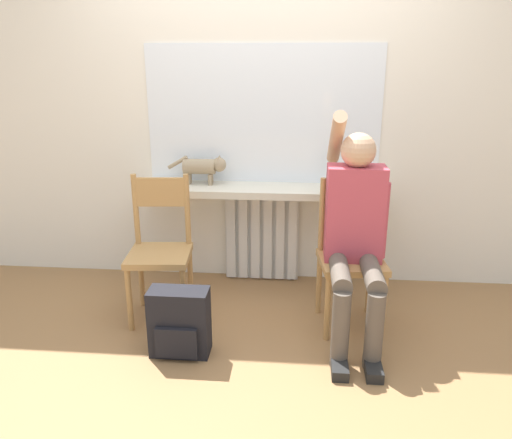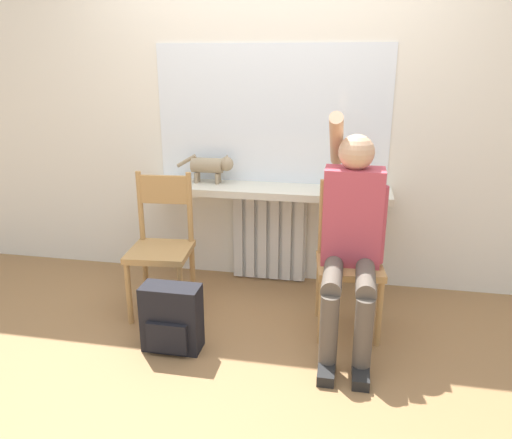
{
  "view_description": "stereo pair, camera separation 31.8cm",
  "coord_description": "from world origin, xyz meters",
  "px_view_note": "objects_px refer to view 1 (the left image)",
  "views": [
    {
      "loc": [
        0.26,
        -2.38,
        1.63
      ],
      "look_at": [
        0.0,
        0.64,
        0.64
      ],
      "focal_mm": 35.0,
      "sensor_mm": 36.0,
      "label": 1
    },
    {
      "loc": [
        0.58,
        -2.33,
        1.63
      ],
      "look_at": [
        0.0,
        0.64,
        0.64
      ],
      "focal_mm": 35.0,
      "sensor_mm": 36.0,
      "label": 2
    }
  ],
  "objects_px": {
    "chair_left": "(160,248)",
    "chair_right": "(351,254)",
    "person": "(356,228)",
    "cat": "(204,167)",
    "backpack": "(179,323)"
  },
  "relations": [
    {
      "from": "chair_right",
      "to": "backpack",
      "type": "height_order",
      "value": "chair_right"
    },
    {
      "from": "chair_left",
      "to": "chair_right",
      "type": "xyz_separation_m",
      "value": [
        1.2,
        -0.0,
        0.0
      ]
    },
    {
      "from": "chair_left",
      "to": "cat",
      "type": "height_order",
      "value": "cat"
    },
    {
      "from": "chair_right",
      "to": "person",
      "type": "bearing_deg",
      "value": -94.21
    },
    {
      "from": "cat",
      "to": "backpack",
      "type": "distance_m",
      "value": 1.22
    },
    {
      "from": "cat",
      "to": "chair_right",
      "type": "bearing_deg",
      "value": -28.7
    },
    {
      "from": "chair_left",
      "to": "backpack",
      "type": "bearing_deg",
      "value": -69.25
    },
    {
      "from": "chair_right",
      "to": "cat",
      "type": "xyz_separation_m",
      "value": [
        -1.01,
        0.55,
        0.41
      ]
    },
    {
      "from": "chair_right",
      "to": "person",
      "type": "xyz_separation_m",
      "value": [
        0.01,
        -0.12,
        0.21
      ]
    },
    {
      "from": "person",
      "to": "chair_left",
      "type": "bearing_deg",
      "value": 174.16
    },
    {
      "from": "chair_left",
      "to": "cat",
      "type": "xyz_separation_m",
      "value": [
        0.19,
        0.55,
        0.41
      ]
    },
    {
      "from": "chair_left",
      "to": "chair_right",
      "type": "height_order",
      "value": "same"
    },
    {
      "from": "chair_right",
      "to": "backpack",
      "type": "distance_m",
      "value": 1.12
    },
    {
      "from": "chair_right",
      "to": "cat",
      "type": "distance_m",
      "value": 1.22
    },
    {
      "from": "chair_right",
      "to": "backpack",
      "type": "xyz_separation_m",
      "value": [
        -0.98,
        -0.45,
        -0.28
      ]
    }
  ]
}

